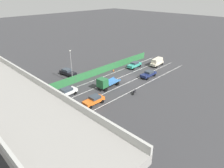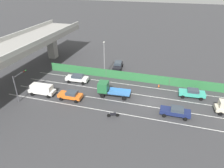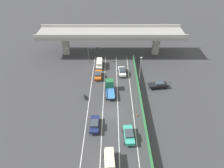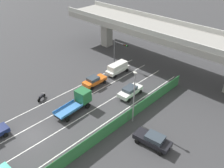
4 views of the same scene
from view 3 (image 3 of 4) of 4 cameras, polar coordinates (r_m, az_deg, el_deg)
The scene contains 19 objects.
ground_plane at distance 46.34m, azimuth -0.53°, elevation -8.05°, with size 300.00×300.00×0.00m, color #38383A.
lane_line_left_edge at distance 49.67m, azimuth -6.35°, elevation -4.73°, with size 0.14×44.20×0.01m, color silver.
lane_line_mid_left at distance 49.42m, azimuth -2.46°, elevation -4.75°, with size 0.14×44.20×0.01m, color silver.
lane_line_mid_right at distance 49.40m, azimuth 1.45°, elevation -4.75°, with size 0.14×44.20×0.01m, color silver.
lane_line_right_edge at distance 49.60m, azimuth 5.35°, elevation -4.72°, with size 0.14×44.20×0.01m, color silver.
elevated_overpass at distance 66.71m, azimuth -0.42°, elevation 13.27°, with size 45.08×8.58×8.31m.
green_fence at distance 49.23m, azimuth 7.69°, elevation -3.87°, with size 0.10×40.30×1.88m.
car_taxi_orange at distance 56.98m, azimuth -3.87°, elevation 2.50°, with size 1.96×4.31×1.64m.
car_sedan_navy at distance 43.05m, azimuth -4.82°, elevation -10.86°, with size 1.99×4.68×1.59m.
car_taxi_teal at distance 41.17m, azimuth 4.55°, elevation -13.63°, with size 2.21×4.69×1.62m.
car_van_white at distance 61.82m, azimuth -3.56°, elevation 5.69°, with size 2.08×4.92×2.04m.
car_sedan_white at distance 58.41m, azimuth 2.66°, elevation 3.48°, with size 2.24×4.71×1.64m.
car_van_cream at distance 37.28m, azimuth -0.73°, elevation -20.04°, with size 2.19×4.82×2.21m.
flatbed_truck_blue at distance 51.67m, azimuth -0.72°, elevation -0.72°, with size 2.56×6.01×2.68m.
motorcycle at distance 50.50m, azimuth -7.57°, elevation -3.38°, with size 0.90×1.85×0.93m.
parked_sedan_dark at distance 54.35m, azimuth 12.41°, elevation -0.17°, with size 4.80×2.46×1.68m.
traffic_light at distance 63.16m, azimuth -5.46°, elevation 8.78°, with size 3.48×0.42×5.00m.
street_lamp at distance 52.95m, azimuth 7.64°, elevation 4.28°, with size 0.60×0.36×7.84m.
traffic_cone at distance 45.98m, azimuth 6.80°, elevation -8.31°, with size 0.47×0.47×0.63m.
Camera 3 is at (0.37, -33.44, 32.08)m, focal length 33.58 mm.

